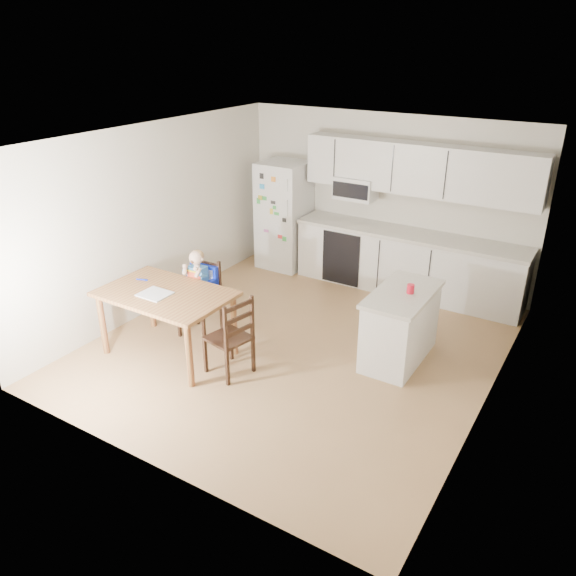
% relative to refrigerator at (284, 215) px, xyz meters
% --- Properties ---
extents(room, '(4.52, 5.01, 2.51)m').
position_rel_refrigerator_xyz_m(room, '(1.55, -1.67, 0.40)').
color(room, '#997249').
rests_on(room, ground).
extents(refrigerator, '(0.72, 0.70, 1.70)m').
position_rel_refrigerator_xyz_m(refrigerator, '(0.00, 0.00, 0.00)').
color(refrigerator, silver).
rests_on(refrigerator, ground).
extents(kitchen_run, '(3.37, 0.62, 2.15)m').
position_rel_refrigerator_xyz_m(kitchen_run, '(2.05, 0.09, 0.03)').
color(kitchen_run, silver).
rests_on(kitchen_run, ground).
extents(kitchen_island, '(0.61, 1.17, 0.86)m').
position_rel_refrigerator_xyz_m(kitchen_island, '(2.70, -1.79, -0.42)').
color(kitchen_island, silver).
rests_on(kitchen_island, ground).
extents(red_cup, '(0.08, 0.08, 0.10)m').
position_rel_refrigerator_xyz_m(red_cup, '(2.77, -1.78, 0.06)').
color(red_cup, red).
rests_on(red_cup, kitchen_island).
extents(dining_table, '(1.50, 0.97, 0.81)m').
position_rel_refrigerator_xyz_m(dining_table, '(0.34, -3.12, -0.15)').
color(dining_table, brown).
rests_on(dining_table, ground).
extents(napkin, '(0.34, 0.30, 0.01)m').
position_rel_refrigerator_xyz_m(napkin, '(0.28, -3.23, -0.04)').
color(napkin, silver).
rests_on(napkin, dining_table).
extents(toddler_spoon, '(0.12, 0.06, 0.02)m').
position_rel_refrigerator_xyz_m(toddler_spoon, '(-0.15, -3.01, -0.04)').
color(toddler_spoon, '#0D23C0').
rests_on(toddler_spoon, dining_table).
extents(chair_booster, '(0.45, 0.45, 1.13)m').
position_rel_refrigerator_xyz_m(chair_booster, '(0.33, -2.50, -0.17)').
color(chair_booster, black).
rests_on(chair_booster, ground).
extents(chair_side, '(0.50, 0.50, 0.95)m').
position_rel_refrigerator_xyz_m(chair_side, '(1.28, -3.09, -0.31)').
color(chair_side, black).
rests_on(chair_side, ground).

